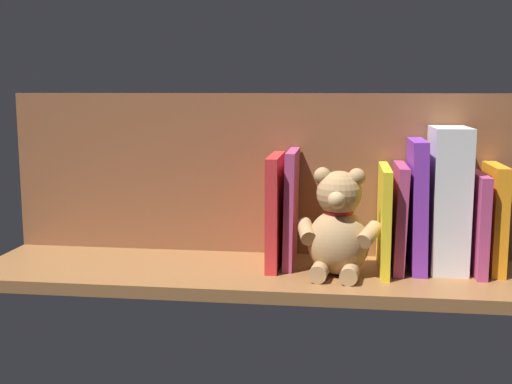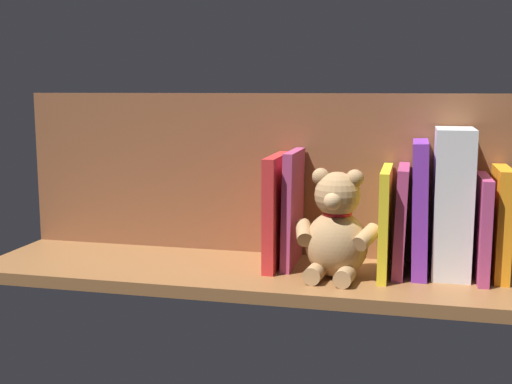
# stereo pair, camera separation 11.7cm
# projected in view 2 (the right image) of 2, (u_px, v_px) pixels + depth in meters

# --- Properties ---
(ground_plane) EXTENTS (1.01, 0.28, 0.02)m
(ground_plane) POSITION_uv_depth(u_px,v_px,m) (256.00, 273.00, 1.19)
(ground_plane) COLOR brown
(shelf_back_panel) EXTENTS (1.01, 0.02, 0.31)m
(shelf_back_panel) POSITION_uv_depth(u_px,v_px,m) (270.00, 174.00, 1.28)
(shelf_back_panel) COLOR brown
(shelf_back_panel) RESTS_ON ground_plane
(book_0) EXTENTS (0.02, 0.13, 0.19)m
(book_0) POSITION_uv_depth(u_px,v_px,m) (500.00, 223.00, 1.12)
(book_0) COLOR orange
(book_0) RESTS_ON ground_plane
(book_1) EXTENTS (0.02, 0.15, 0.18)m
(book_1) POSITION_uv_depth(u_px,v_px,m) (482.00, 227.00, 1.12)
(book_1) COLOR #B23F72
(book_1) RESTS_ON ground_plane
(dictionary_thick_white) EXTENTS (0.06, 0.13, 0.25)m
(dictionary_thick_white) POSITION_uv_depth(u_px,v_px,m) (452.00, 202.00, 1.13)
(dictionary_thick_white) COLOR silver
(dictionary_thick_white) RESTS_ON ground_plane
(book_2) EXTENTS (0.03, 0.14, 0.23)m
(book_2) POSITION_uv_depth(u_px,v_px,m) (420.00, 208.00, 1.14)
(book_2) COLOR purple
(book_2) RESTS_ON ground_plane
(book_3) EXTENTS (0.02, 0.15, 0.19)m
(book_3) POSITION_uv_depth(u_px,v_px,m) (401.00, 220.00, 1.15)
(book_3) COLOR #B23F72
(book_3) RESTS_ON ground_plane
(book_4) EXTENTS (0.02, 0.17, 0.19)m
(book_4) POSITION_uv_depth(u_px,v_px,m) (385.00, 221.00, 1.14)
(book_4) COLOR yellow
(book_4) RESTS_ON ground_plane
(teddy_bear) EXTENTS (0.15, 0.13, 0.19)m
(teddy_bear) POSITION_uv_depth(u_px,v_px,m) (336.00, 230.00, 1.12)
(teddy_bear) COLOR tan
(teddy_bear) RESTS_ON ground_plane
(book_5) EXTENTS (0.02, 0.14, 0.21)m
(book_5) POSITION_uv_depth(u_px,v_px,m) (293.00, 208.00, 1.20)
(book_5) COLOR #B23F72
(book_5) RESTS_ON ground_plane
(book_6) EXTENTS (0.02, 0.16, 0.20)m
(book_6) POSITION_uv_depth(u_px,v_px,m) (277.00, 211.00, 1.19)
(book_6) COLOR red
(book_6) RESTS_ON ground_plane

